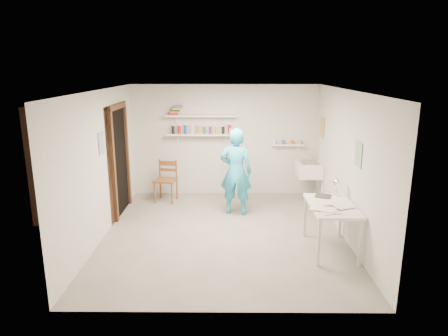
{
  "coord_description": "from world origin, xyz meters",
  "views": [
    {
      "loc": [
        0.06,
        -6.31,
        2.75
      ],
      "look_at": [
        0.0,
        0.4,
        1.05
      ],
      "focal_mm": 32.0,
      "sensor_mm": 36.0,
      "label": 1
    }
  ],
  "objects_px": {
    "wall_clock": "(234,155)",
    "wooden_chair": "(166,180)",
    "desk_lamp": "(338,182)",
    "man": "(236,172)",
    "work_table": "(331,228)",
    "belfast_sink": "(309,169)"
  },
  "relations": [
    {
      "from": "wall_clock",
      "to": "desk_lamp",
      "type": "distance_m",
      "value": 2.14
    },
    {
      "from": "wall_clock",
      "to": "desk_lamp",
      "type": "xyz_separation_m",
      "value": [
        1.64,
        -1.36,
        -0.15
      ]
    },
    {
      "from": "wooden_chair",
      "to": "desk_lamp",
      "type": "xyz_separation_m",
      "value": [
        3.05,
        -1.86,
        0.5
      ]
    },
    {
      "from": "wall_clock",
      "to": "belfast_sink",
      "type": "bearing_deg",
      "value": 28.58
    },
    {
      "from": "work_table",
      "to": "desk_lamp",
      "type": "height_order",
      "value": "desk_lamp"
    },
    {
      "from": "wooden_chair",
      "to": "desk_lamp",
      "type": "distance_m",
      "value": 3.61
    },
    {
      "from": "wall_clock",
      "to": "desk_lamp",
      "type": "height_order",
      "value": "wall_clock"
    },
    {
      "from": "belfast_sink",
      "to": "man",
      "type": "distance_m",
      "value": 1.7
    },
    {
      "from": "wall_clock",
      "to": "wooden_chair",
      "type": "xyz_separation_m",
      "value": [
        -1.41,
        0.5,
        -0.65
      ]
    },
    {
      "from": "man",
      "to": "wall_clock",
      "type": "bearing_deg",
      "value": -68.87
    },
    {
      "from": "man",
      "to": "work_table",
      "type": "bearing_deg",
      "value": 142.4
    },
    {
      "from": "belfast_sink",
      "to": "wall_clock",
      "type": "relative_size",
      "value": 2.0
    },
    {
      "from": "belfast_sink",
      "to": "wooden_chair",
      "type": "bearing_deg",
      "value": -179.76
    },
    {
      "from": "wall_clock",
      "to": "desk_lamp",
      "type": "bearing_deg",
      "value": -28.99
    },
    {
      "from": "wooden_chair",
      "to": "wall_clock",
      "type": "bearing_deg",
      "value": -9.37
    },
    {
      "from": "man",
      "to": "desk_lamp",
      "type": "distance_m",
      "value": 1.97
    },
    {
      "from": "wall_clock",
      "to": "wooden_chair",
      "type": "distance_m",
      "value": 1.63
    },
    {
      "from": "wall_clock",
      "to": "work_table",
      "type": "bearing_deg",
      "value": -40.42
    },
    {
      "from": "wooden_chair",
      "to": "work_table",
      "type": "height_order",
      "value": "wooden_chair"
    },
    {
      "from": "belfast_sink",
      "to": "work_table",
      "type": "relative_size",
      "value": 0.54
    },
    {
      "from": "belfast_sink",
      "to": "wooden_chair",
      "type": "distance_m",
      "value": 2.99
    },
    {
      "from": "man",
      "to": "work_table",
      "type": "distance_m",
      "value": 2.18
    }
  ]
}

